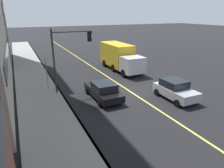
# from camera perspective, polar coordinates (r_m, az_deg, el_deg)

# --- Properties ---
(ground) EXTENTS (200.00, 200.00, 0.00)m
(ground) POSITION_cam_1_polar(r_m,az_deg,el_deg) (19.06, 5.13, -2.14)
(ground) COLOR black
(sidewalk_slab) EXTENTS (80.00, 3.77, 0.15)m
(sidewalk_slab) POSITION_cam_1_polar(r_m,az_deg,el_deg) (16.75, -18.51, -5.97)
(sidewalk_slab) COLOR gray
(sidewalk_slab) RESTS_ON ground
(curb_edge) EXTENTS (80.00, 0.16, 0.15)m
(curb_edge) POSITION_cam_1_polar(r_m,az_deg,el_deg) (17.00, -12.49, -5.02)
(curb_edge) COLOR slate
(curb_edge) RESTS_ON ground
(lane_stripe_center) EXTENTS (80.00, 0.16, 0.01)m
(lane_stripe_center) POSITION_cam_1_polar(r_m,az_deg,el_deg) (19.05, 5.13, -2.13)
(lane_stripe_center) COLOR #D8CC4C
(lane_stripe_center) RESTS_ON ground
(car_black) EXTENTS (4.53, 2.04, 1.45)m
(car_black) POSITION_cam_1_polar(r_m,az_deg,el_deg) (17.29, -2.44, -1.77)
(car_black) COLOR black
(car_black) RESTS_ON ground
(car_silver) EXTENTS (3.89, 2.06, 1.64)m
(car_silver) POSITION_cam_1_polar(r_m,az_deg,el_deg) (17.99, 17.24, -1.48)
(car_silver) COLOR #A8AAB2
(car_silver) RESTS_ON ground
(truck_yellow) EXTENTS (7.86, 2.52, 3.21)m
(truck_yellow) POSITION_cam_1_polar(r_m,az_deg,el_deg) (26.05, 2.14, 7.67)
(truck_yellow) COLOR silver
(truck_yellow) RESTS_ON ground
(traffic_light_mast) EXTENTS (0.28, 3.63, 5.70)m
(traffic_light_mast) POSITION_cam_1_polar(r_m,az_deg,el_deg) (18.38, -11.99, 9.34)
(traffic_light_mast) COLOR #1E3823
(traffic_light_mast) RESTS_ON ground
(street_sign_post) EXTENTS (0.60, 0.08, 3.00)m
(street_sign_post) POSITION_cam_1_polar(r_m,az_deg,el_deg) (20.05, -17.83, 3.38)
(street_sign_post) COLOR slate
(street_sign_post) RESTS_ON ground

